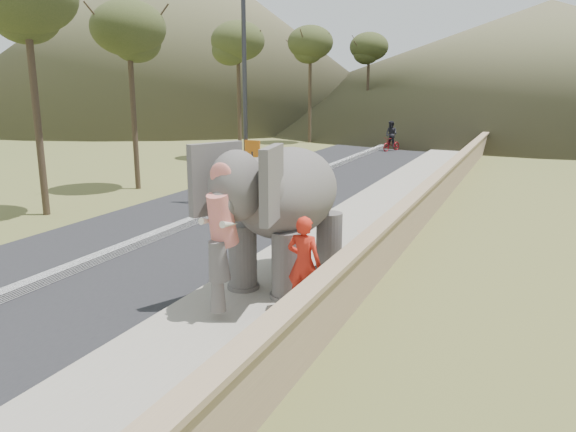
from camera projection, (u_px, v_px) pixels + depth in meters
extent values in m
plane|color=olive|center=(174.00, 376.00, 8.60)|extent=(160.00, 160.00, 0.00)
cube|color=black|center=(222.00, 212.00, 19.46)|extent=(7.00, 120.00, 0.03)
cube|color=black|center=(222.00, 210.00, 19.44)|extent=(0.35, 120.00, 0.22)
cube|color=#9E9687|center=(361.00, 225.00, 17.49)|extent=(3.00, 120.00, 0.15)
cube|color=tan|center=(415.00, 215.00, 16.73)|extent=(0.30, 120.00, 1.10)
cylinder|color=#2E2F33|center=(245.00, 94.00, 20.18)|extent=(0.16, 0.16, 8.00)
cylinder|color=#2D2D33|center=(253.00, 179.00, 20.29)|extent=(0.08, 0.08, 2.00)
cube|color=#CC6613|center=(252.00, 149.00, 20.03)|extent=(0.60, 0.05, 0.60)
cone|color=brown|center=(173.00, 29.00, 69.95)|extent=(60.00, 60.00, 22.00)
cone|color=brown|center=(546.00, 61.00, 67.39)|extent=(80.00, 80.00, 14.00)
imported|color=red|center=(304.00, 263.00, 10.58)|extent=(0.67, 0.44, 1.83)
imported|color=maroon|center=(392.00, 144.00, 37.12)|extent=(1.19, 1.83, 0.91)
imported|color=black|center=(391.00, 134.00, 36.98)|extent=(1.03, 0.92, 1.74)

